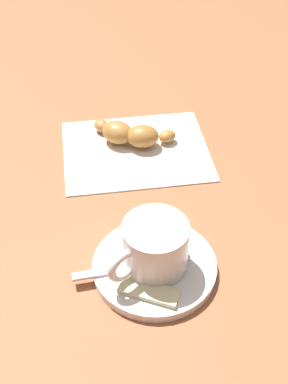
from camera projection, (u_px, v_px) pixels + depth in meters
ground_plane at (147, 203)px, 0.63m from camera, size 1.80×1.80×0.00m
saucer at (154, 267)px, 0.55m from camera, size 0.13×0.13×0.01m
espresso_cup at (154, 247)px, 0.53m from camera, size 0.07×0.09×0.06m
teaspoon at (152, 263)px, 0.54m from camera, size 0.04×0.13×0.01m
sugar_packet at (149, 291)px, 0.52m from camera, size 0.06×0.06×0.01m
napkin at (136, 150)px, 0.70m from camera, size 0.21×0.23×0.00m
croissant at (130, 134)px, 0.70m from camera, size 0.09×0.10×0.03m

